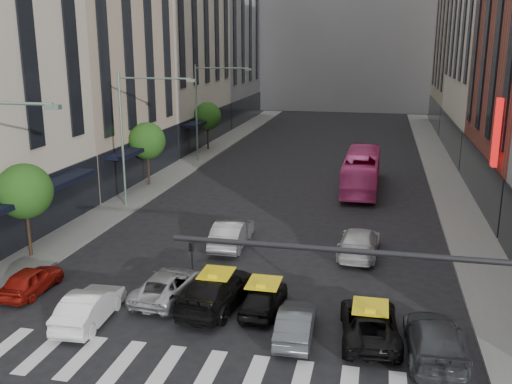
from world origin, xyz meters
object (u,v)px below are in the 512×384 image
Objects in this scene: streetlamp_mid at (135,123)px; car_white_front at (89,307)px; streetlamp_far at (206,100)px; bus at (362,171)px; taxi_center at (264,297)px; taxi_left at (217,290)px; car_red at (31,280)px.

streetlamp_mid reaches higher than car_white_front.
bus is (14.77, -7.45, -4.41)m from streetlamp_far.
streetlamp_mid is at bearing -76.00° from car_white_front.
streetlamp_mid is at bearing -46.64° from taxi_center.
taxi_center is at bearing -173.10° from taxi_left.
car_white_front is at bearing 68.61° from bus.
taxi_left reaches higher than taxi_center.
taxi_left is (8.65, 0.45, 0.15)m from car_red.
taxi_center is (10.72, 0.45, 0.02)m from car_red.
streetlamp_far is 32.07m from taxi_center.
car_white_front is at bearing 23.05° from taxi_center.
bus is at bearing 30.07° from streetlamp_mid.
taxi_left is 22.63m from bus.
streetlamp_mid is at bearing -47.73° from taxi_left.
streetlamp_far is 32.72m from car_white_front.
car_red is 0.86× the size of car_white_front.
taxi_left reaches higher than car_white_front.
streetlamp_mid is at bearing 30.75° from bus.
bus is (13.93, 22.44, 0.88)m from car_red.
taxi_left is at bearing 2.53° from taxi_center.
bus is at bearing -114.97° from car_white_front.
streetlamp_far is at bearing -65.90° from taxi_center.
streetlamp_far reaches higher than car_red.
streetlamp_far is at bearing -65.10° from taxi_left.
taxi_center is (2.07, -0.00, -0.12)m from taxi_left.
streetlamp_mid is 18.50m from taxi_center.
streetlamp_far is 31.36m from taxi_left.
taxi_center is at bearing -68.55° from streetlamp_far.
streetlamp_far is (0.00, 16.00, 0.00)m from streetlamp_mid.
car_white_front is 1.12× the size of taxi_center.
taxi_left is (9.50, -29.44, -5.14)m from streetlamp_far.
taxi_left is (9.50, -13.44, -5.14)m from streetlamp_mid.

